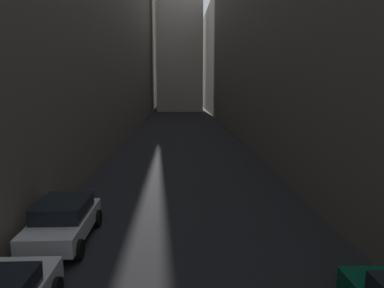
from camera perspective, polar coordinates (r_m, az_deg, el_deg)
name	(u,v)px	position (r m, az deg, el deg)	size (l,w,h in m)	color
ground_plane	(182,137)	(37.21, -1.60, 1.19)	(264.00, 264.00, 0.00)	black
building_block_left	(55,16)	(41.31, -20.85, 18.35)	(14.69, 108.00, 24.30)	#60594F
building_block_right	(308,40)	(41.46, 17.95, 15.45)	(15.89, 108.00, 19.99)	#60594F
parked_car_left_far	(63,220)	(13.47, -19.74, -11.29)	(1.99, 3.93, 1.44)	silver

